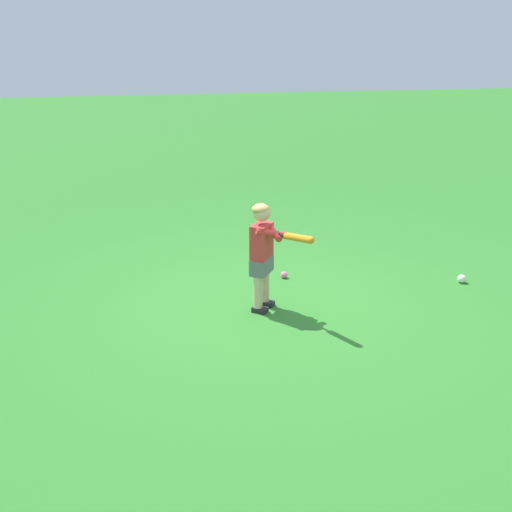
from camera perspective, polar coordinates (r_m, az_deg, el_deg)
The scene contains 4 objects.
ground_plane at distance 6.56m, azimuth 1.35°, elevation -4.48°, with size 40.00×40.00×0.00m, color #2D7528.
child_batter at distance 6.27m, azimuth 0.71°, elevation 0.74°, with size 0.52×0.71×1.08m.
play_ball_near_batter at distance 7.27m, azimuth 2.47°, elevation -1.65°, with size 0.08×0.08×0.08m, color pink.
play_ball_center_lawn at distance 7.48m, azimuth 17.53°, elevation -1.90°, with size 0.09×0.09×0.09m, color white.
Camera 1 is at (-1.23, -5.85, 2.72)m, focal length 45.78 mm.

